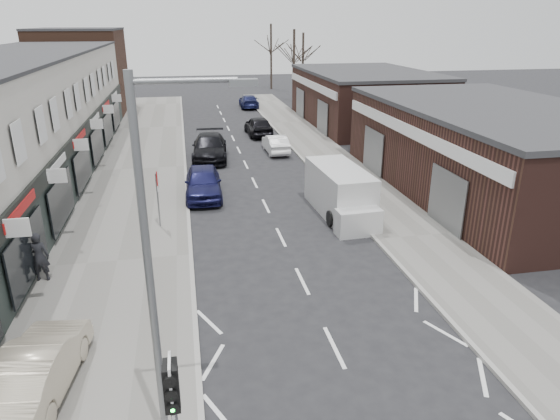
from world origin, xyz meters
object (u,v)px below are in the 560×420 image
sedan_on_pavement (37,368)px  street_lamp (157,260)px  parked_car_right_b (258,126)px  warning_sign (157,183)px  pedestrian (39,257)px  parked_car_right_c (249,101)px  parked_car_left_a (203,182)px  parked_car_right_a (276,144)px  traffic_light (173,397)px  parked_car_left_b (210,147)px  white_van (341,193)px

sedan_on_pavement → street_lamp: bearing=151.8°
street_lamp → parked_car_right_b: street_lamp is taller
warning_sign → pedestrian: warning_sign is taller
warning_sign → parked_car_right_c: size_ratio=0.57×
sedan_on_pavement → parked_car_left_a: bearing=-101.2°
sedan_on_pavement → parked_car_right_b: bearing=-102.0°
pedestrian → parked_car_right_a: bearing=-121.5°
traffic_light → parked_car_right_a: bearing=75.5°
parked_car_left_a → parked_car_right_c: bearing=79.4°
parked_car_left_b → parked_car_right_c: 21.56m
parked_car_left_a → parked_car_left_b: bearing=85.9°
parked_car_left_b → white_van: bearing=-59.8°
sedan_on_pavement → warning_sign: bearing=-97.3°
parked_car_left_a → parked_car_right_c: 29.38m
pedestrian → white_van: bearing=-156.9°
parked_car_left_a → parked_car_right_a: bearing=59.2°
parked_car_left_a → street_lamp: bearing=-93.2°
sedan_on_pavement → parked_car_right_b: 30.87m
sedan_on_pavement → parked_car_right_b: size_ratio=0.92×
street_lamp → parked_car_right_a: bearing=74.6°
street_lamp → parked_car_left_b: (2.33, 24.74, -3.80)m
pedestrian → parked_car_right_b: (11.40, 23.05, -0.25)m
traffic_light → parked_car_right_c: bearing=80.7°
traffic_light → sedan_on_pavement: size_ratio=0.73×
traffic_light → white_van: size_ratio=0.53×
street_lamp → warning_sign: street_lamp is taller
white_van → parked_car_right_b: 18.47m
street_lamp → parked_car_left_a: 17.39m
parked_car_left_b → parked_car_right_b: parked_car_left_b is taller
traffic_light → white_van: traffic_light is taller
white_van → parked_car_left_b: 12.92m
parked_car_right_b → street_lamp: bearing=76.3°
traffic_light → warning_sign: 14.04m
parked_car_left_b → parked_car_right_a: 4.80m
parked_car_left_a → parked_car_left_b: size_ratio=0.84×
pedestrian → parked_car_right_a: pedestrian is taller
warning_sign → parked_car_left_a: warning_sign is taller
warning_sign → parked_car_left_a: size_ratio=0.57×
parked_car_right_b → parked_car_left_a: bearing=68.6°
white_van → sedan_on_pavement: 15.56m
warning_sign → parked_car_right_a: warning_sign is taller
white_van → parked_car_right_a: size_ratio=1.50×
pedestrian → parked_car_right_b: pedestrian is taller
parked_car_right_b → parked_car_right_c: parked_car_right_b is taller
parked_car_right_c → parked_car_right_a: bearing=89.9°
traffic_light → parked_car_left_b: bearing=85.2°
sedan_on_pavement → parked_car_left_b: parked_car_left_b is taller
sedan_on_pavement → parked_car_right_c: size_ratio=0.91×
warning_sign → parked_car_right_c: warning_sign is taller
street_lamp → parked_car_right_b: bearing=78.0°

